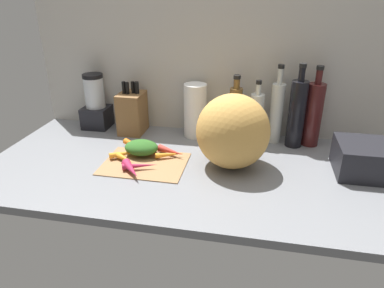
# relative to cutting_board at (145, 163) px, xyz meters

# --- Properties ---
(ground_plane) EXTENTS (1.70, 0.80, 0.03)m
(ground_plane) POSITION_rel_cutting_board_xyz_m (0.22, 0.03, -0.02)
(ground_plane) COLOR slate
(wall_back) EXTENTS (1.70, 0.03, 0.60)m
(wall_back) POSITION_rel_cutting_board_xyz_m (0.22, 0.42, 0.30)
(wall_back) COLOR #BCB7AD
(wall_back) RESTS_ON ground_plane
(cutting_board) EXTENTS (0.33, 0.25, 0.01)m
(cutting_board) POSITION_rel_cutting_board_xyz_m (0.00, 0.00, 0.00)
(cutting_board) COLOR #997047
(cutting_board) RESTS_ON ground_plane
(carrot_0) EXTENTS (0.12, 0.07, 0.02)m
(carrot_0) POSITION_rel_cutting_board_xyz_m (0.09, 0.07, 0.02)
(carrot_0) COLOR orange
(carrot_0) RESTS_ON cutting_board
(carrot_1) EXTENTS (0.10, 0.07, 0.02)m
(carrot_1) POSITION_rel_cutting_board_xyz_m (-0.08, -0.01, 0.02)
(carrot_1) COLOR orange
(carrot_1) RESTS_ON cutting_board
(carrot_2) EXTENTS (0.13, 0.07, 0.02)m
(carrot_2) POSITION_rel_cutting_board_xyz_m (-0.00, -0.05, 0.02)
(carrot_2) COLOR #B2264C
(carrot_2) RESTS_ON cutting_board
(carrot_3) EXTENTS (0.11, 0.12, 0.04)m
(carrot_3) POSITION_rel_cutting_board_xyz_m (-0.02, -0.10, 0.02)
(carrot_3) COLOR #B2264C
(carrot_3) RESTS_ON cutting_board
(carrot_4) EXTENTS (0.12, 0.07, 0.03)m
(carrot_4) POSITION_rel_cutting_board_xyz_m (0.09, 0.09, 0.02)
(carrot_4) COLOR red
(carrot_4) RESTS_ON cutting_board
(carrot_5) EXTENTS (0.14, 0.10, 0.02)m
(carrot_5) POSITION_rel_cutting_board_xyz_m (-0.09, 0.04, 0.02)
(carrot_5) COLOR orange
(carrot_5) RESTS_ON cutting_board
(carrot_6) EXTENTS (0.12, 0.08, 0.02)m
(carrot_6) POSITION_rel_cutting_board_xyz_m (0.00, 0.08, 0.02)
(carrot_6) COLOR orange
(carrot_6) RESTS_ON cutting_board
(carrot_7) EXTENTS (0.10, 0.08, 0.04)m
(carrot_7) POSITION_rel_cutting_board_xyz_m (-0.01, 0.10, 0.02)
(carrot_7) COLOR red
(carrot_7) RESTS_ON cutting_board
(carrot_8) EXTENTS (0.16, 0.11, 0.03)m
(carrot_8) POSITION_rel_cutting_board_xyz_m (-0.07, 0.11, 0.02)
(carrot_8) COLOR orange
(carrot_8) RESTS_ON cutting_board
(carrot_greens_pile) EXTENTS (0.14, 0.11, 0.06)m
(carrot_greens_pile) POSITION_rel_cutting_board_xyz_m (-0.04, 0.07, 0.03)
(carrot_greens_pile) COLOR #2D6023
(carrot_greens_pile) RESTS_ON cutting_board
(winter_squash) EXTENTS (0.28, 0.26, 0.29)m
(winter_squash) POSITION_rel_cutting_board_xyz_m (0.34, 0.06, 0.14)
(winter_squash) COLOR gold
(winter_squash) RESTS_ON ground_plane
(knife_block) EXTENTS (0.11, 0.14, 0.25)m
(knife_block) POSITION_rel_cutting_board_xyz_m (-0.16, 0.31, 0.10)
(knife_block) COLOR brown
(knife_block) RESTS_ON ground_plane
(blender_appliance) EXTENTS (0.13, 0.13, 0.27)m
(blender_appliance) POSITION_rel_cutting_board_xyz_m (-0.36, 0.34, 0.11)
(blender_appliance) COLOR black
(blender_appliance) RESTS_ON ground_plane
(paper_towel_roll) EXTENTS (0.10, 0.10, 0.25)m
(paper_towel_roll) POSITION_rel_cutting_board_xyz_m (0.14, 0.33, 0.12)
(paper_towel_roll) COLOR white
(paper_towel_roll) RESTS_ON ground_plane
(bottle_0) EXTENTS (0.06, 0.06, 0.30)m
(bottle_0) POSITION_rel_cutting_board_xyz_m (0.33, 0.30, 0.13)
(bottle_0) COLOR brown
(bottle_0) RESTS_ON ground_plane
(bottle_1) EXTENTS (0.06, 0.06, 0.29)m
(bottle_1) POSITION_rel_cutting_board_xyz_m (0.42, 0.30, 0.11)
(bottle_1) COLOR silver
(bottle_1) RESTS_ON ground_plane
(bottle_2) EXTENTS (0.06, 0.06, 0.35)m
(bottle_2) POSITION_rel_cutting_board_xyz_m (0.51, 0.33, 0.14)
(bottle_2) COLOR silver
(bottle_2) RESTS_ON ground_plane
(bottle_3) EXTENTS (0.07, 0.07, 0.36)m
(bottle_3) POSITION_rel_cutting_board_xyz_m (0.59, 0.30, 0.15)
(bottle_3) COLOR black
(bottle_3) RESTS_ON ground_plane
(bottle_4) EXTENTS (0.07, 0.07, 0.35)m
(bottle_4) POSITION_rel_cutting_board_xyz_m (0.66, 0.33, 0.14)
(bottle_4) COLOR #471919
(bottle_4) RESTS_ON ground_plane
(dish_rack) EXTENTS (0.25, 0.21, 0.12)m
(dish_rack) POSITION_rel_cutting_board_xyz_m (0.85, 0.10, 0.06)
(dish_rack) COLOR black
(dish_rack) RESTS_ON ground_plane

